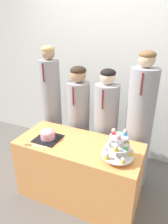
% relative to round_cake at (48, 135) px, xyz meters
% --- Properties ---
extents(ground_plane, '(16.00, 16.00, 0.00)m').
position_rel_round_cake_xyz_m(ground_plane, '(0.33, -0.23, -0.76)').
color(ground_plane, '#605B56').
extents(wall_back, '(9.00, 0.06, 2.70)m').
position_rel_round_cake_xyz_m(wall_back, '(0.33, 1.15, 0.59)').
color(wall_back, silver).
rests_on(wall_back, ground_plane).
extents(table, '(1.31, 0.58, 0.70)m').
position_rel_round_cake_xyz_m(table, '(0.33, 0.06, -0.40)').
color(table, '#EF9951').
rests_on(table, ground_plane).
extents(round_cake, '(0.26, 0.26, 0.11)m').
position_rel_round_cake_xyz_m(round_cake, '(0.00, 0.00, 0.00)').
color(round_cake, black).
rests_on(round_cake, table).
extents(cake_knife, '(0.24, 0.08, 0.01)m').
position_rel_round_cake_xyz_m(cake_knife, '(-0.08, -0.17, -0.05)').
color(cake_knife, silver).
rests_on(cake_knife, table).
extents(cupcake_stand, '(0.30, 0.30, 0.30)m').
position_rel_round_cake_xyz_m(cupcake_stand, '(0.77, -0.03, 0.09)').
color(cupcake_stand, silver).
rests_on(cupcake_stand, table).
extents(student_0, '(0.25, 0.26, 1.61)m').
position_rel_round_cake_xyz_m(student_0, '(-0.30, 0.55, 0.02)').
color(student_0, '#939399').
rests_on(student_0, ground_plane).
extents(student_1, '(0.27, 0.28, 1.40)m').
position_rel_round_cake_xyz_m(student_1, '(0.10, 0.55, -0.08)').
color(student_1, '#939399').
rests_on(student_1, ground_plane).
extents(student_2, '(0.29, 0.29, 1.40)m').
position_rel_round_cake_xyz_m(student_2, '(0.46, 0.55, -0.10)').
color(student_2, '#939399').
rests_on(student_2, ground_plane).
extents(student_3, '(0.30, 0.30, 1.61)m').
position_rel_round_cake_xyz_m(student_3, '(0.85, 0.55, 0.01)').
color(student_3, '#939399').
rests_on(student_3, ground_plane).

